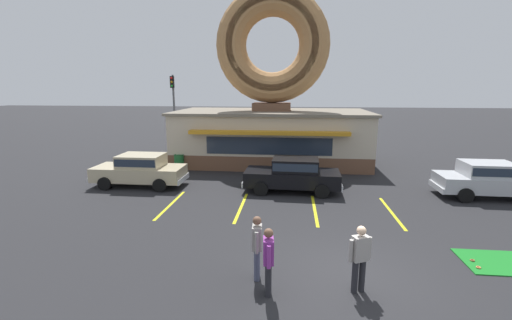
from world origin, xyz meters
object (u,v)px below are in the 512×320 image
car_silver (489,179)px  pedestrian_hooded_kid (360,256)px  traffic_light_pole (174,102)px  pedestrian_leather_jacket_man (257,244)px  car_black (293,173)px  trash_bin (179,162)px  car_champagne (140,169)px  pedestrian_blue_sweater_man (268,258)px

car_silver → pedestrian_hooded_kid: 10.72m
traffic_light_pole → pedestrian_leather_jacket_man: bearing=-65.4°
car_black → trash_bin: car_black is taller
trash_bin → traffic_light_pole: size_ratio=0.17×
car_champagne → pedestrian_blue_sweater_man: (6.97, -8.50, 0.05)m
car_black → trash_bin: size_ratio=4.73×
car_silver → pedestrian_blue_sweater_man: size_ratio=2.76×
traffic_light_pole → car_champagne: bearing=-79.9°
pedestrian_blue_sweater_man → trash_bin: bearing=117.3°
car_black → pedestrian_hooded_kid: bearing=-79.1°
car_black → pedestrian_hooded_kid: size_ratio=2.74×
pedestrian_leather_jacket_man → trash_bin: 12.56m
car_black → pedestrian_leather_jacket_man: size_ratio=2.73×
car_champagne → car_black: bearing=-1.0°
trash_bin → pedestrian_blue_sweater_man: bearing=-62.7°
car_black → traffic_light_pole: bearing=130.9°
trash_bin → traffic_light_pole: traffic_light_pole is taller
car_silver → trash_bin: bearing=167.3°
pedestrian_blue_sweater_man → pedestrian_leather_jacket_man: 0.74m
car_champagne → trash_bin: bearing=75.3°
pedestrian_blue_sweater_man → traffic_light_pole: size_ratio=0.29×
trash_bin → car_black: bearing=-27.2°
pedestrian_hooded_kid → pedestrian_leather_jacket_man: pedestrian_leather_jacket_man is taller
car_champagne → traffic_light_pole: bearing=100.1°
pedestrian_blue_sweater_man → pedestrian_leather_jacket_man: (-0.33, 0.66, 0.02)m
car_black → pedestrian_hooded_kid: 8.19m
pedestrian_hooded_kid → traffic_light_pole: traffic_light_pole is taller
pedestrian_blue_sweater_man → trash_bin: (-6.09, 11.81, -0.42)m
trash_bin → car_silver: bearing=-12.7°
pedestrian_leather_jacket_man → trash_bin: size_ratio=1.73×
car_silver → trash_bin: car_silver is taller
pedestrian_hooded_kid → pedestrian_leather_jacket_man: bearing=172.3°
trash_bin → pedestrian_leather_jacket_man: bearing=-62.7°
car_champagne → pedestrian_hooded_kid: pedestrian_hooded_kid is taller
car_black → car_champagne: same height
pedestrian_leather_jacket_man → car_black: bearing=83.1°
traffic_light_pole → pedestrian_blue_sweater_man: bearing=-65.3°
car_black → trash_bin: (-6.69, 3.44, -0.37)m
car_champagne → traffic_light_pole: (-1.94, 10.85, 2.84)m
pedestrian_leather_jacket_man → traffic_light_pole: 20.75m
car_champagne → traffic_light_pole: traffic_light_pole is taller
pedestrian_leather_jacket_man → traffic_light_pole: bearing=114.6°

